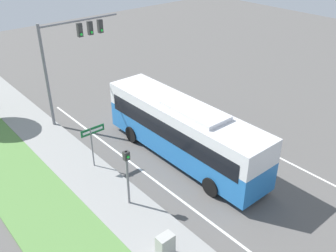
{
  "coord_description": "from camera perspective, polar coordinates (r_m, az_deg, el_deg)",
  "views": [
    {
      "loc": [
        -13.85,
        -10.21,
        12.83
      ],
      "look_at": [
        -1.2,
        4.64,
        1.89
      ],
      "focal_mm": 40.0,
      "sensor_mm": 36.0,
      "label": 1
    }
  ],
  "objects": [
    {
      "name": "street_sign",
      "position": [
        21.48,
        -11.44,
        -1.92
      ],
      "size": [
        1.47,
        0.08,
        2.67
      ],
      "color": "slate",
      "rests_on": "ground_plane"
    },
    {
      "name": "utility_cabinet",
      "position": [
        16.52,
        -0.41,
        -17.88
      ],
      "size": [
        0.74,
        0.49,
        1.19
      ],
      "color": "#A8A8A3",
      "rests_on": "sidewalk"
    },
    {
      "name": "signal_gantry",
      "position": [
        26.19,
        -14.76,
        11.36
      ],
      "size": [
        5.81,
        0.41,
        7.13
      ],
      "color": "slate",
      "rests_on": "ground_plane"
    },
    {
      "name": "ground_plane",
      "position": [
        21.46,
        10.64,
        -8.03
      ],
      "size": [
        80.0,
        80.0,
        0.0
      ],
      "primitive_type": "plane",
      "color": "#565451"
    },
    {
      "name": "sidewalk",
      "position": [
        18.05,
        -2.63,
        -15.79
      ],
      "size": [
        2.8,
        80.0,
        0.12
      ],
      "color": "gray",
      "rests_on": "ground_plane"
    },
    {
      "name": "pedestrian_signal",
      "position": [
        18.26,
        -6.23,
        -6.64
      ],
      "size": [
        0.28,
        0.34,
        3.21
      ],
      "color": "slate",
      "rests_on": "ground_plane"
    },
    {
      "name": "lane_divider_far",
      "position": [
        23.94,
        16.22,
        -4.44
      ],
      "size": [
        0.14,
        30.0,
        0.01
      ],
      "color": "silver",
      "rests_on": "ground_plane"
    },
    {
      "name": "lane_divider_near",
      "position": [
        19.33,
        3.59,
        -12.35
      ],
      "size": [
        0.14,
        30.0,
        0.01
      ],
      "color": "silver",
      "rests_on": "ground_plane"
    },
    {
      "name": "bus",
      "position": [
        21.83,
        2.35,
        -0.46
      ],
      "size": [
        2.74,
        11.42,
        3.68
      ],
      "color": "#236BB7",
      "rests_on": "ground_plane"
    }
  ]
}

